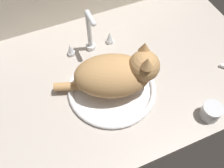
# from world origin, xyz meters

# --- Properties ---
(countertop) EXTENTS (1.24, 0.75, 0.03)m
(countertop) POSITION_xyz_m (0.00, 0.00, 0.01)
(countertop) COLOR #ADA399
(countertop) RESTS_ON ground
(sink_basin) EXTENTS (0.35, 0.35, 0.02)m
(sink_basin) POSITION_xyz_m (-0.05, -0.06, 0.04)
(sink_basin) COLOR white
(sink_basin) RESTS_ON countertop
(faucet) EXTENTS (0.21, 0.10, 0.21)m
(faucet) POSITION_xyz_m (-0.05, 0.17, 0.11)
(faucet) COLOR silver
(faucet) RESTS_ON countertop
(cat) EXTENTS (0.38, 0.26, 0.20)m
(cat) POSITION_xyz_m (-0.03, -0.07, 0.13)
(cat) COLOR tan
(cat) RESTS_ON sink_basin
(metal_jar) EXTENTS (0.07, 0.07, 0.06)m
(metal_jar) POSITION_xyz_m (0.23, -0.31, 0.06)
(metal_jar) COLOR #B2B5BA
(metal_jar) RESTS_ON countertop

